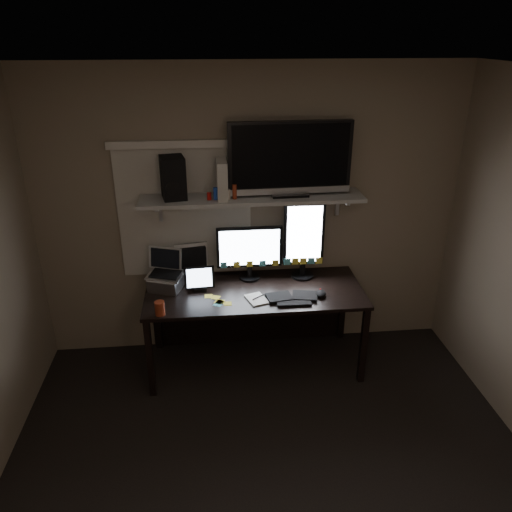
{
  "coord_description": "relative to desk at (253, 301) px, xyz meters",
  "views": [
    {
      "loc": [
        -0.36,
        -2.21,
        2.7
      ],
      "look_at": [
        -0.01,
        1.25,
        1.12
      ],
      "focal_mm": 35.0,
      "sensor_mm": 36.0,
      "label": 1
    }
  ],
  "objects": [
    {
      "name": "window_blinds",
      "position": [
        -0.55,
        0.24,
        0.75
      ],
      "size": [
        1.1,
        0.02,
        1.1
      ],
      "primitive_type": "cube",
      "color": "beige",
      "rests_on": "back_wall"
    },
    {
      "name": "notepad",
      "position": [
        -0.0,
        -0.29,
        0.18
      ],
      "size": [
        0.19,
        0.23,
        0.01
      ],
      "primitive_type": "cube",
      "rotation": [
        0.0,
        0.0,
        0.32
      ],
      "color": "silver",
      "rests_on": "desk"
    },
    {
      "name": "desk",
      "position": [
        0.0,
        0.0,
        0.0
      ],
      "size": [
        1.8,
        0.75,
        0.73
      ],
      "color": "black",
      "rests_on": "floor"
    },
    {
      "name": "back_wall",
      "position": [
        0.0,
        0.25,
        0.7
      ],
      "size": [
        3.6,
        0.0,
        3.6
      ],
      "primitive_type": "plane",
      "rotation": [
        1.57,
        0.0,
        0.0
      ],
      "color": "#766954",
      "rests_on": "floor"
    },
    {
      "name": "ceiling",
      "position": [
        0.0,
        -1.55,
        1.95
      ],
      "size": [
        3.6,
        3.6,
        0.0
      ],
      "primitive_type": "plane",
      "rotation": [
        3.14,
        0.0,
        0.0
      ],
      "color": "silver",
      "rests_on": "back_wall"
    },
    {
      "name": "mouse",
      "position": [
        0.53,
        -0.27,
        0.2
      ],
      "size": [
        0.1,
        0.13,
        0.04
      ],
      "primitive_type": "ellipsoid",
      "rotation": [
        0.0,
        0.0,
        -0.22
      ],
      "color": "black",
      "rests_on": "desk"
    },
    {
      "name": "floor",
      "position": [
        0.0,
        -1.55,
        -0.55
      ],
      "size": [
        3.6,
        3.6,
        0.0
      ],
      "primitive_type": "plane",
      "color": "black",
      "rests_on": "ground"
    },
    {
      "name": "sticky_notes",
      "position": [
        -0.36,
        -0.26,
        0.18
      ],
      "size": [
        0.33,
        0.28,
        0.0
      ],
      "primitive_type": null,
      "rotation": [
        0.0,
        0.0,
        0.35
      ],
      "color": "yellow",
      "rests_on": "desk"
    },
    {
      "name": "wall_shelf",
      "position": [
        0.0,
        0.08,
        0.91
      ],
      "size": [
        1.8,
        0.35,
        0.03
      ],
      "primitive_type": "cube",
      "color": "#A0A09B",
      "rests_on": "back_wall"
    },
    {
      "name": "monitor_portrait",
      "position": [
        0.44,
        0.09,
        0.52
      ],
      "size": [
        0.35,
        0.07,
        0.69
      ],
      "primitive_type": "cube",
      "rotation": [
        0.0,
        0.0,
        -0.02
      ],
      "color": "black",
      "rests_on": "desk"
    },
    {
      "name": "game_console",
      "position": [
        -0.24,
        0.07,
        1.08
      ],
      "size": [
        0.08,
        0.25,
        0.3
      ],
      "primitive_type": "cube",
      "rotation": [
        0.0,
        0.0,
        0.01
      ],
      "color": "beige",
      "rests_on": "wall_shelf"
    },
    {
      "name": "tablet",
      "position": [
        -0.45,
        -0.08,
        0.28
      ],
      "size": [
        0.25,
        0.12,
        0.22
      ],
      "primitive_type": "cube",
      "rotation": [
        0.0,
        0.0,
        0.07
      ],
      "color": "black",
      "rests_on": "desk"
    },
    {
      "name": "tv",
      "position": [
        0.3,
        0.08,
        1.22
      ],
      "size": [
        0.99,
        0.21,
        0.59
      ],
      "primitive_type": "cube",
      "rotation": [
        0.0,
        0.0,
        0.04
      ],
      "color": "black",
      "rests_on": "wall_shelf"
    },
    {
      "name": "file_sorter",
      "position": [
        -0.52,
        0.18,
        0.33
      ],
      "size": [
        0.26,
        0.15,
        0.31
      ],
      "primitive_type": "cube",
      "rotation": [
        0.0,
        0.0,
        0.19
      ],
      "color": "black",
      "rests_on": "desk"
    },
    {
      "name": "monitor_landscape",
      "position": [
        -0.02,
        0.1,
        0.42
      ],
      "size": [
        0.56,
        0.06,
        0.49
      ],
      "primitive_type": "cube",
      "rotation": [
        0.0,
        0.0,
        0.0
      ],
      "color": "black",
      "rests_on": "desk"
    },
    {
      "name": "cup",
      "position": [
        -0.75,
        -0.44,
        0.23
      ],
      "size": [
        0.08,
        0.08,
        0.11
      ],
      "primitive_type": "cylinder",
      "rotation": [
        0.0,
        0.0,
        0.02
      ],
      "color": "maroon",
      "rests_on": "desk"
    },
    {
      "name": "speaker",
      "position": [
        -0.62,
        0.1,
        1.09
      ],
      "size": [
        0.22,
        0.25,
        0.33
      ],
      "primitive_type": "cube",
      "rotation": [
        0.0,
        0.0,
        0.18
      ],
      "color": "black",
      "rests_on": "wall_shelf"
    },
    {
      "name": "bottles",
      "position": [
        -0.24,
        0.02,
        0.99
      ],
      "size": [
        0.22,
        0.11,
        0.14
      ],
      "primitive_type": null,
      "rotation": [
        0.0,
        0.0,
        -0.32
      ],
      "color": "#A50F0C",
      "rests_on": "wall_shelf"
    },
    {
      "name": "keyboard",
      "position": [
        0.29,
        -0.29,
        0.19
      ],
      "size": [
        0.42,
        0.17,
        0.03
      ],
      "primitive_type": "cube",
      "rotation": [
        0.0,
        0.0,
        -0.02
      ],
      "color": "black",
      "rests_on": "desk"
    },
    {
      "name": "laptop",
      "position": [
        -0.73,
        -0.03,
        0.34
      ],
      "size": [
        0.35,
        0.32,
        0.32
      ],
      "primitive_type": "cube",
      "rotation": [
        0.0,
        0.0,
        -0.34
      ],
      "color": "silver",
      "rests_on": "desk"
    }
  ]
}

